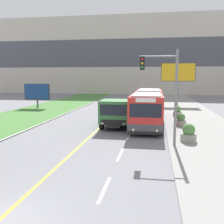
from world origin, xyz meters
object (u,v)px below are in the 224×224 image
object	(u,v)px
billboard_large	(178,74)
billboard_small	(37,92)
city_bus	(148,107)
dump_truck	(117,113)
traffic_light_mast	(165,86)
planter_round_third	(177,112)
planter_round_second	(181,120)
planter_round_near	(189,134)

from	to	relation	value
billboard_large	billboard_small	distance (m)	20.30
city_bus	dump_truck	world-z (taller)	city_bus
traffic_light_mast	billboard_small	size ratio (longest dim) A/B	1.66
dump_truck	billboard_large	distance (m)	19.42
dump_truck	city_bus	bearing A→B (deg)	45.76
traffic_light_mast	planter_round_third	world-z (taller)	traffic_light_mast
billboard_large	city_bus	bearing A→B (deg)	-104.14
planter_round_second	planter_round_third	xyz separation A→B (m)	(0.15, 5.46, 0.00)
billboard_small	city_bus	bearing A→B (deg)	-29.99
city_bus	traffic_light_mast	bearing A→B (deg)	-81.36
traffic_light_mast	billboard_large	size ratio (longest dim) A/B	0.95
city_bus	billboard_small	xyz separation A→B (m)	(-15.12, 8.73, 0.67)
traffic_light_mast	billboard_large	xyz separation A→B (m)	(2.63, 23.63, 0.94)
billboard_small	planter_round_second	world-z (taller)	billboard_small
city_bus	traffic_light_mast	world-z (taller)	traffic_light_mast
traffic_light_mast	planter_round_third	distance (m)	12.65
city_bus	planter_round_second	bearing A→B (deg)	-28.80
city_bus	traffic_light_mast	xyz separation A→B (m)	(1.25, -8.22, 2.27)
dump_truck	planter_round_near	size ratio (longest dim) A/B	5.66
traffic_light_mast	planter_round_third	bearing A→B (deg)	81.68
planter_round_near	planter_round_second	bearing A→B (deg)	90.04
billboard_large	planter_round_third	xyz separation A→B (m)	(-0.86, -11.52, -4.14)
dump_truck	traffic_light_mast	size ratio (longest dim) A/B	1.14
city_bus	planter_round_near	xyz separation A→B (m)	(2.87, -7.04, -0.90)
planter_round_near	traffic_light_mast	bearing A→B (deg)	-143.86
dump_truck	billboard_small	world-z (taller)	billboard_small
dump_truck	planter_round_third	xyz separation A→B (m)	(5.55, 6.48, -0.66)
city_bus	billboard_small	size ratio (longest dim) A/B	3.58
billboard_large	planter_round_second	size ratio (longest dim) A/B	5.60
traffic_light_mast	planter_round_second	world-z (taller)	traffic_light_mast
traffic_light_mast	planter_round_near	bearing A→B (deg)	36.14
billboard_large	planter_round_near	xyz separation A→B (m)	(-1.01, -22.44, -4.11)
billboard_large	billboard_small	size ratio (longest dim) A/B	1.76
planter_round_near	dump_truck	bearing A→B (deg)	140.58
dump_truck	billboard_small	bearing A→B (deg)	138.04
city_bus	dump_truck	distance (m)	3.64
planter_round_near	planter_round_second	distance (m)	5.46
traffic_light_mast	planter_round_second	size ratio (longest dim) A/B	5.30
dump_truck	planter_round_third	bearing A→B (deg)	49.43
city_bus	dump_truck	size ratio (longest dim) A/B	1.89
planter_round_near	billboard_small	bearing A→B (deg)	138.78
billboard_large	planter_round_third	bearing A→B (deg)	-94.28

